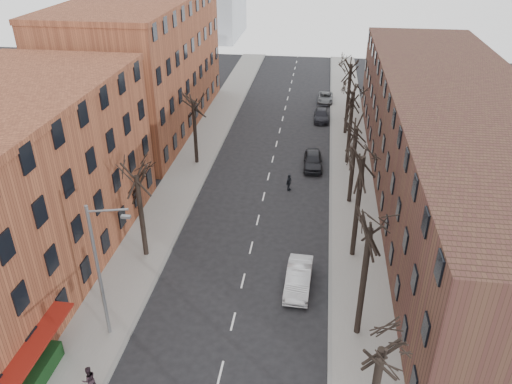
% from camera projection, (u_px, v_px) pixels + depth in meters
% --- Properties ---
extents(sidewalk_left, '(4.00, 90.00, 0.15)m').
position_uv_depth(sidewalk_left, '(195.00, 158.00, 51.94)').
color(sidewalk_left, gray).
rests_on(sidewalk_left, ground).
extents(sidewalk_right, '(4.00, 90.00, 0.15)m').
position_uv_depth(sidewalk_right, '(351.00, 167.00, 50.08)').
color(sidewalk_right, gray).
rests_on(sidewalk_right, ground).
extents(building_left_far, '(12.00, 28.00, 14.00)m').
position_uv_depth(building_left_far, '(143.00, 67.00, 57.32)').
color(building_left_far, brown).
rests_on(building_left_far, ground).
extents(building_right, '(12.00, 50.00, 10.00)m').
position_uv_depth(building_right, '(453.00, 146.00, 42.43)').
color(building_right, '#4B3023').
rests_on(building_right, ground).
extents(awning_left, '(1.20, 7.00, 0.15)m').
position_uv_depth(awning_left, '(43.00, 383.00, 26.99)').
color(awning_left, maroon).
rests_on(awning_left, ground).
extents(tree_right_b, '(5.20, 5.20, 10.80)m').
position_uv_depth(tree_right_b, '(356.00, 333.00, 30.22)').
color(tree_right_b, black).
rests_on(tree_right_b, ground).
extents(tree_right_c, '(5.20, 5.20, 11.60)m').
position_uv_depth(tree_right_c, '(352.00, 255.00, 37.16)').
color(tree_right_c, black).
rests_on(tree_right_c, ground).
extents(tree_right_d, '(5.20, 5.20, 10.00)m').
position_uv_depth(tree_right_d, '(349.00, 202.00, 44.10)').
color(tree_right_d, black).
rests_on(tree_right_d, ground).
extents(tree_right_e, '(5.20, 5.20, 10.80)m').
position_uv_depth(tree_right_e, '(347.00, 163.00, 51.03)').
color(tree_right_e, black).
rests_on(tree_right_e, ground).
extents(tree_right_f, '(5.20, 5.20, 11.60)m').
position_uv_depth(tree_right_f, '(345.00, 134.00, 57.97)').
color(tree_right_f, black).
rests_on(tree_right_f, ground).
extents(tree_left_a, '(5.20, 5.20, 9.50)m').
position_uv_depth(tree_left_a, '(147.00, 255.00, 37.19)').
color(tree_left_a, black).
rests_on(tree_left_a, ground).
extents(tree_left_b, '(5.20, 5.20, 9.50)m').
position_uv_depth(tree_left_b, '(197.00, 163.00, 51.06)').
color(tree_left_b, black).
rests_on(tree_left_b, ground).
extents(streetlight, '(2.45, 0.22, 9.03)m').
position_uv_depth(streetlight, '(101.00, 268.00, 27.76)').
color(streetlight, slate).
rests_on(streetlight, ground).
extents(silver_sedan, '(1.82, 4.75, 1.55)m').
position_uv_depth(silver_sedan, '(299.00, 278.00, 33.61)').
color(silver_sedan, '#BABCC1').
rests_on(silver_sedan, ground).
extents(parked_car_near, '(2.06, 4.68, 1.57)m').
position_uv_depth(parked_car_near, '(313.00, 160.00, 49.85)').
color(parked_car_near, black).
rests_on(parked_car_near, ground).
extents(parked_car_mid, '(1.89, 4.48, 1.29)m').
position_uv_depth(parked_car_mid, '(321.00, 115.00, 61.56)').
color(parked_car_mid, black).
rests_on(parked_car_mid, ground).
extents(parked_car_far, '(2.02, 4.35, 1.20)m').
position_uv_depth(parked_car_far, '(325.00, 98.00, 67.65)').
color(parked_car_far, slate).
rests_on(parked_car_far, ground).
extents(pedestrian_b, '(0.96, 0.96, 1.57)m').
position_uv_depth(pedestrian_b, '(89.00, 379.00, 26.09)').
color(pedestrian_b, black).
rests_on(pedestrian_b, sidewalk_left).
extents(pedestrian_crossing, '(0.73, 1.01, 1.60)m').
position_uv_depth(pedestrian_crossing, '(289.00, 183.00, 45.65)').
color(pedestrian_crossing, black).
rests_on(pedestrian_crossing, ground).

